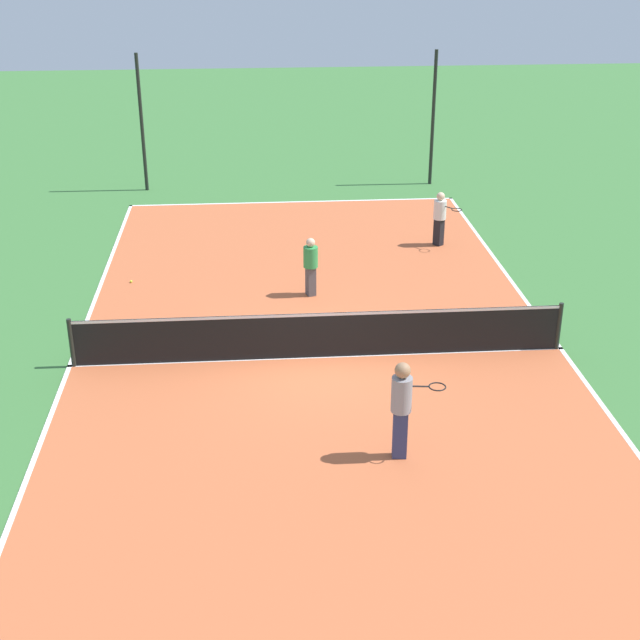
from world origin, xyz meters
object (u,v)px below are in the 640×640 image
player_baseline_gray (402,403)px  tennis_ball_midcourt (131,281)px  tennis_ball_far_baseline (256,339)px  fence_post_back_right (433,119)px  player_far_white (440,215)px  tennis_ball_right_alley (136,345)px  tennis_net (320,334)px  player_far_green (311,263)px  fence_post_back_left (142,123)px

player_baseline_gray → tennis_ball_midcourt: (-5.65, 8.61, -1.04)m
tennis_ball_far_baseline → fence_post_back_right: fence_post_back_right is taller
player_far_white → tennis_ball_right_alley: 10.06m
tennis_net → tennis_ball_right_alley: tennis_net is taller
player_baseline_gray → tennis_net: bearing=112.1°
player_far_green → tennis_ball_right_alley: bearing=104.8°
tennis_ball_right_alley → player_baseline_gray: bearing=-43.3°
player_far_white → tennis_ball_midcourt: 8.87m
player_far_green → tennis_ball_right_alley: 4.91m
fence_post_back_left → player_far_green: bearing=-63.0°
tennis_ball_midcourt → tennis_ball_far_baseline: same height
fence_post_back_left → tennis_ball_far_baseline: bearing=-73.8°
fence_post_back_left → fence_post_back_right: 9.96m
player_far_green → fence_post_back_left: size_ratio=0.32×
fence_post_back_left → tennis_net: bearing=-69.5°
player_far_white → player_far_green: bearing=-87.7°
player_far_green → fence_post_back_right: fence_post_back_right is taller
player_far_white → tennis_ball_far_baseline: bearing=-80.6°
tennis_ball_right_alley → fence_post_back_left: 12.70m
tennis_ball_far_baseline → tennis_net: bearing=-34.2°
tennis_ball_midcourt → tennis_ball_far_baseline: 4.89m
player_far_white → tennis_ball_right_alley: size_ratio=23.01×
tennis_ball_midcourt → tennis_ball_far_baseline: size_ratio=1.00×
tennis_net → tennis_ball_right_alley: bearing=168.1°
tennis_net → player_far_green: size_ratio=7.05×
tennis_ball_right_alley → tennis_ball_far_baseline: bearing=1.7°
tennis_ball_midcourt → tennis_net: bearing=-45.5°
player_baseline_gray → player_far_green: player_baseline_gray is taller
player_far_green → tennis_net: bearing=161.5°
tennis_ball_right_alley → tennis_net: bearing=-11.9°
tennis_net → tennis_ball_midcourt: bearing=134.5°
player_far_green → tennis_ball_right_alley: (-4.07, -2.61, -0.81)m
player_far_white → fence_post_back_right: bearing=132.7°
tennis_net → player_far_white: bearing=59.9°
player_baseline_gray → fence_post_back_left: bearing=116.0°
tennis_net → tennis_ball_far_baseline: 1.74m
tennis_net → tennis_ball_midcourt: (-4.56, 4.64, -0.52)m
fence_post_back_left → tennis_ball_right_alley: bearing=-85.6°
tennis_net → tennis_ball_far_baseline: bearing=145.8°
player_far_white → fence_post_back_right: fence_post_back_right is taller
tennis_ball_right_alley → fence_post_back_left: (-0.95, 12.47, 2.25)m
player_baseline_gray → fence_post_back_left: fence_post_back_left is taller
tennis_net → fence_post_back_left: 14.32m
player_far_green → fence_post_back_left: bearing=9.2°
tennis_net → tennis_ball_midcourt: size_ratio=155.33×
tennis_net → tennis_ball_far_baseline: size_ratio=155.33×
tennis_net → tennis_ball_right_alley: size_ratio=155.33×
tennis_ball_midcourt → fence_post_back_right: bearing=42.3°
player_baseline_gray → player_far_white: bearing=81.8°
tennis_net → fence_post_back_left: fence_post_back_left is taller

